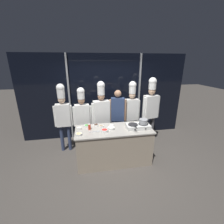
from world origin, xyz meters
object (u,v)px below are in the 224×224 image
Objects in this scene: prep_bowl_mushrooms at (101,126)px; portable_stove at (138,126)px; prep_bowl_onion at (112,125)px; chef_sous at (82,114)px; frying_pan at (133,124)px; squeeze_bottle_chili at (89,126)px; serving_spoon_slotted at (97,131)px; prep_bowl_scallions at (87,126)px; prep_bowl_ginger at (79,134)px; person_guest at (118,113)px; prep_bowl_soy_glaze at (96,125)px; chef_apprentice at (151,106)px; prep_bowl_garlic at (79,128)px; chef_head at (63,113)px; chef_line at (102,111)px; chef_pastry at (132,108)px; stock_pot at (143,121)px; prep_bowl_bell_pepper at (105,130)px; prep_bowl_bean_sprouts at (111,128)px.

portable_stove is at bearing -14.77° from prep_bowl_mushrooms.
prep_bowl_onion is 0.93m from chef_sous.
squeeze_bottle_chili reaches higher than frying_pan.
squeeze_bottle_chili is 0.68× the size of serving_spoon_slotted.
prep_bowl_scallions is 1.22× the size of prep_bowl_mushrooms.
prep_bowl_ginger is at bearing -113.96° from prep_bowl_scallions.
prep_bowl_soy_glaze is at bearing 45.86° from person_guest.
chef_apprentice is at bearing 176.89° from chef_sous.
squeeze_bottle_chili is 0.56m from prep_bowl_onion.
prep_bowl_garlic is 0.06× the size of person_guest.
chef_line reaches higher than chef_head.
prep_bowl_ginger is 1.14× the size of prep_bowl_soy_glaze.
portable_stove reaches higher than prep_bowl_garlic.
prep_bowl_mushrooms is at bearing -39.82° from prep_bowl_soy_glaze.
chef_pastry is (1.51, 0.99, 0.22)m from prep_bowl_ginger.
chef_line is at bearing 178.62° from chef_head.
chef_head is (-0.96, 0.55, 0.21)m from prep_bowl_mushrooms.
chef_apprentice is at bearing 15.85° from prep_bowl_soy_glaze.
serving_spoon_slotted is at bearing 61.41° from person_guest.
squeeze_bottle_chili is (-1.04, 0.13, -0.04)m from frying_pan.
portable_stove is 1.56m from chef_sous.
prep_bowl_soy_glaze is 0.06× the size of chef_apprentice.
stock_pot is 1.32× the size of squeeze_bottle_chili.
prep_bowl_ginger is 0.88× the size of prep_bowl_scallions.
chef_line is (0.61, 0.94, 0.19)m from prep_bowl_ginger.
chef_apprentice is (1.84, 0.68, 0.22)m from squeeze_bottle_chili.
prep_bowl_mushrooms is (0.29, 0.11, -0.06)m from squeeze_bottle_chili.
portable_stove reaches higher than prep_bowl_ginger.
chef_head reaches higher than stock_pot.
frying_pan is at bearing 116.66° from person_guest.
prep_bowl_bell_pepper is 0.62× the size of serving_spoon_slotted.
squeeze_bottle_chili is 0.10× the size of chef_sous.
chef_head reaches higher than prep_bowl_scallions.
stock_pot reaches higher than prep_bowl_mushrooms.
chef_line is at bearing 44.76° from prep_bowl_garlic.
frying_pan is at bearing -15.32° from prep_bowl_scallions.
prep_bowl_ginger is at bearing -172.54° from prep_bowl_bell_pepper.
stock_pot is (0.26, 0.01, 0.04)m from frying_pan.
prep_bowl_ginger is 0.07× the size of chef_pastry.
person_guest is at bearing 66.86° from prep_bowl_bean_sprouts.
squeeze_bottle_chili is 0.08× the size of chef_apprentice.
chef_pastry reaches higher than prep_bowl_ginger.
stock_pot is at bearing -12.93° from prep_bowl_mushrooms.
person_guest is (0.88, 0.48, 0.13)m from prep_bowl_scallions.
chef_line is (0.19, 0.47, 0.19)m from prep_bowl_soy_glaze.
chef_pastry is at bearing 92.48° from stock_pot.
serving_spoon_slotted is (0.40, 0.11, -0.02)m from prep_bowl_ginger.
prep_bowl_ginger is 2.30m from chef_apprentice.
chef_sous is 0.93× the size of chef_line.
serving_spoon_slotted is at bearing -178.75° from stock_pot.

